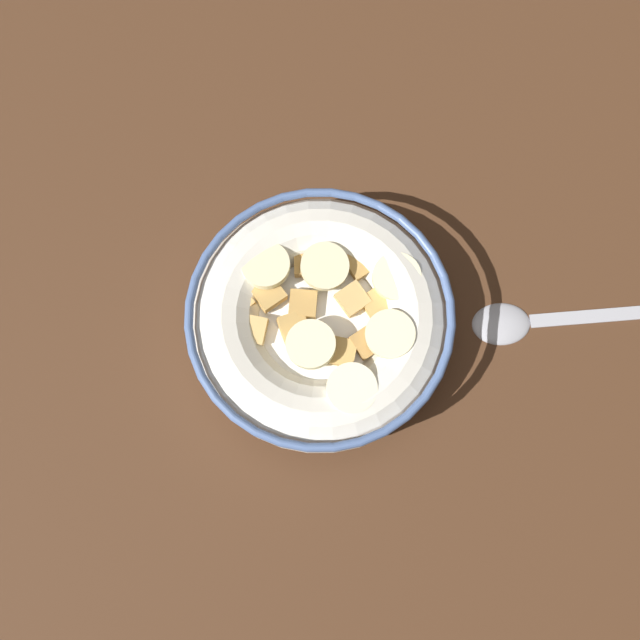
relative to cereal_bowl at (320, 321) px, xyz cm
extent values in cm
cube|color=#472B19|center=(-0.02, 0.02, -3.73)|extent=(133.49, 133.49, 2.00)
cylinder|color=silver|center=(-0.02, 0.02, -2.43)|extent=(9.95, 9.95, 0.60)
torus|color=silver|center=(-0.02, 0.02, -0.24)|extent=(18.09, 18.09, 4.98)
torus|color=#4C6699|center=(-0.02, 0.02, 1.95)|extent=(18.15, 18.15, 0.60)
cylinder|color=white|center=(-0.02, 0.02, 0.31)|extent=(15.11, 15.11, 0.40)
cube|color=tan|center=(1.88, -1.75, 0.98)|extent=(2.65, 2.66, 0.98)
cube|color=#AD7F42|center=(-6.17, -2.12, 0.93)|extent=(2.57, 2.58, 0.92)
cube|color=tan|center=(-1.89, -2.05, 0.96)|extent=(2.02, 2.00, 0.90)
cube|color=tan|center=(-1.15, 1.53, 0.88)|extent=(2.66, 2.68, 1.08)
cube|color=tan|center=(-2.14, 4.19, 0.98)|extent=(2.09, 2.03, 0.99)
cube|color=tan|center=(2.10, -3.43, 0.89)|extent=(2.65, 2.65, 0.90)
cube|color=tan|center=(-0.59, 5.75, 1.04)|extent=(2.63, 2.61, 1.02)
cube|color=#B78947|center=(0.60, 1.42, 0.84)|extent=(2.21, 2.21, 0.86)
cube|color=tan|center=(1.64, 5.74, 0.94)|extent=(2.60, 2.58, 0.99)
cube|color=#AD7F42|center=(3.50, 1.96, 0.89)|extent=(2.33, 2.34, 0.86)
cube|color=#AD7F42|center=(5.05, 0.32, 0.85)|extent=(2.64, 2.66, 1.01)
cube|color=tan|center=(0.56, -5.61, 0.93)|extent=(2.24, 2.21, 0.93)
cube|color=#B78947|center=(4.51, -1.55, 1.00)|extent=(2.67, 2.68, 1.00)
cube|color=#AD7F42|center=(-6.16, 1.09, 0.87)|extent=(2.57, 2.56, 0.87)
cube|color=tan|center=(0.53, 3.85, 1.12)|extent=(2.66, 2.65, 1.00)
cube|color=tan|center=(6.38, 1.49, 0.98)|extent=(2.40, 2.35, 1.04)
cube|color=#AD7F42|center=(-0.71, -3.50, 0.97)|extent=(2.68, 2.69, 1.08)
cube|color=#B78947|center=(-2.71, -5.94, 0.95)|extent=(1.90, 1.88, 0.89)
cylinder|color=#F9EFC6|center=(-4.18, -3.36, 1.98)|extent=(4.68, 4.69, 0.87)
cylinder|color=beige|center=(4.01, -4.20, 1.74)|extent=(4.39, 4.36, 0.93)
cylinder|color=beige|center=(-0.47, -4.82, 1.94)|extent=(3.67, 3.69, 1.03)
cylinder|color=beige|center=(3.33, 0.68, 1.79)|extent=(4.08, 4.09, 1.02)
cylinder|color=beige|center=(2.26, 4.55, 1.84)|extent=(3.38, 3.37, 0.88)
cylinder|color=beige|center=(-2.14, -0.32, 1.87)|extent=(3.89, 3.90, 0.92)
ellipsoid|color=#A5A5AD|center=(4.17, -12.64, -2.33)|extent=(4.54, 5.18, 0.80)
cube|color=#A5A5AD|center=(6.70, -19.17, -2.55)|extent=(4.43, 9.39, 0.36)
camera|label=1|loc=(-10.26, -3.01, 44.92)|focal=37.34mm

